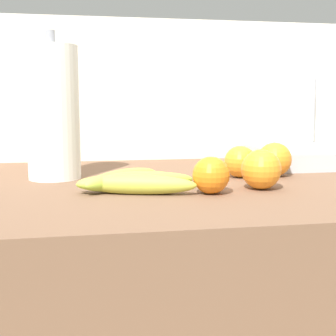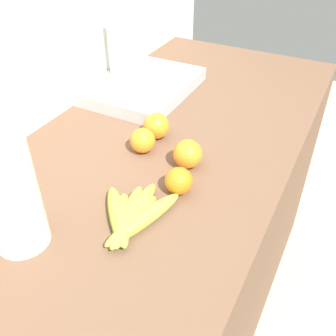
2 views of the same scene
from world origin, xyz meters
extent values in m
cube|color=brown|center=(0.00, 0.00, 0.45)|extent=(1.97, 0.72, 0.91)
cube|color=silver|center=(0.00, 0.39, 0.65)|extent=(2.37, 0.06, 1.30)
ellipsoid|color=gold|center=(-0.14, -0.12, 0.93)|extent=(0.22, 0.09, 0.04)
ellipsoid|color=#B6C93F|center=(-0.15, -0.10, 0.93)|extent=(0.17, 0.04, 0.03)
ellipsoid|color=#AACD3F|center=(-0.14, -0.09, 0.93)|extent=(0.22, 0.06, 0.04)
ellipsoid|color=#A8CA3F|center=(-0.15, -0.09, 0.93)|extent=(0.20, 0.09, 0.04)
ellipsoid|color=#B5CA3F|center=(-0.16, -0.08, 0.93)|extent=(0.16, 0.11, 0.03)
ellipsoid|color=#A9C63F|center=(-0.16, -0.06, 0.93)|extent=(0.17, 0.15, 0.04)
sphere|color=orange|center=(0.18, 0.02, 0.95)|extent=(0.08, 0.08, 0.08)
sphere|color=orange|center=(0.10, 0.02, 0.94)|extent=(0.07, 0.07, 0.07)
sphere|color=orange|center=(0.10, -0.11, 0.95)|extent=(0.08, 0.08, 0.08)
sphere|color=orange|center=(-0.01, -0.14, 0.94)|extent=(0.07, 0.07, 0.07)
cylinder|color=white|center=(-0.29, 0.08, 1.05)|extent=(0.11, 0.11, 0.28)
cylinder|color=gray|center=(-0.29, 0.08, 1.06)|extent=(0.02, 0.02, 0.31)
cube|color=#B7BABF|center=(0.42, 0.21, 0.93)|extent=(0.39, 0.32, 0.04)
cylinder|color=#B2B2B7|center=(0.42, 0.33, 1.05)|extent=(0.02, 0.02, 0.18)
camera|label=1|loc=(-0.22, -0.92, 1.07)|focal=48.76mm
camera|label=2|loc=(-0.65, -0.44, 1.52)|focal=41.75mm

